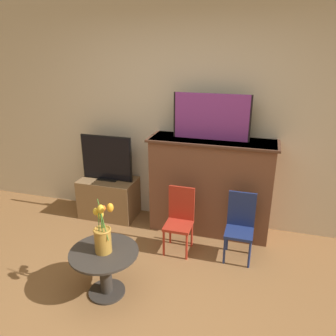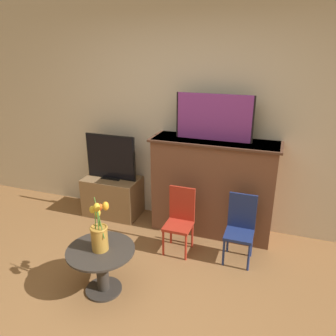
% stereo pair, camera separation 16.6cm
% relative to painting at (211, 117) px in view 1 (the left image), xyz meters
% --- Properties ---
extents(wall_back, '(8.00, 0.06, 2.70)m').
position_rel_painting_xyz_m(wall_back, '(-0.28, 0.24, -0.04)').
color(wall_back, beige).
rests_on(wall_back, ground).
extents(fireplace_mantel, '(1.45, 0.46, 1.14)m').
position_rel_painting_xyz_m(fireplace_mantel, '(0.03, -0.01, -0.81)').
color(fireplace_mantel, brown).
rests_on(fireplace_mantel, ground).
extents(painting, '(0.85, 0.03, 0.51)m').
position_rel_painting_xyz_m(painting, '(0.00, 0.00, 0.00)').
color(painting, black).
rests_on(painting, fireplace_mantel).
extents(tv_stand, '(0.72, 0.44, 0.51)m').
position_rel_painting_xyz_m(tv_stand, '(-1.29, -0.03, -1.14)').
color(tv_stand, olive).
rests_on(tv_stand, ground).
extents(tv_monitor, '(0.67, 0.12, 0.58)m').
position_rel_painting_xyz_m(tv_monitor, '(-1.29, -0.03, -0.60)').
color(tv_monitor, black).
rests_on(tv_monitor, tv_stand).
extents(chair_red, '(0.28, 0.28, 0.71)m').
position_rel_painting_xyz_m(chair_red, '(-0.21, -0.50, -1.00)').
color(chair_red, '#B22D1E').
rests_on(chair_red, ground).
extents(chair_blue, '(0.28, 0.28, 0.71)m').
position_rel_painting_xyz_m(chair_blue, '(0.43, -0.46, -1.00)').
color(chair_blue, navy).
rests_on(chair_blue, ground).
extents(side_table, '(0.61, 0.61, 0.44)m').
position_rel_painting_xyz_m(side_table, '(-0.67, -1.38, -1.10)').
color(side_table, '#332D28').
rests_on(side_table, ground).
extents(vase_tulips, '(0.23, 0.21, 0.52)m').
position_rel_painting_xyz_m(vase_tulips, '(-0.67, -1.38, -0.78)').
color(vase_tulips, '#B78433').
rests_on(vase_tulips, side_table).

